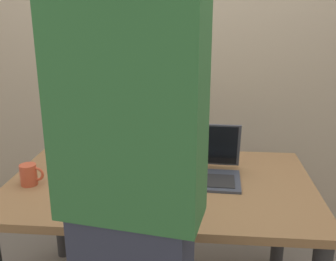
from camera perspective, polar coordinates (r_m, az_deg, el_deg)
desk at (r=1.90m, az=-1.12°, el=-10.17°), size 1.42×0.87×0.70m
laptop at (r=1.90m, az=5.30°, el=-5.02°), size 0.35×0.32×0.24m
beer_bottle_green at (r=2.13m, az=-12.97°, el=-1.25°), size 0.06×0.06×0.30m
beer_bottle_amber at (r=2.03m, az=-11.39°, el=-1.91°), size 0.07×0.07×0.30m
person_figure at (r=1.17m, az=-5.38°, el=-10.18°), size 0.44×0.31×1.82m
coffee_mug at (r=1.91m, az=-19.47°, el=-6.05°), size 0.11×0.08×0.10m
back_wall at (r=2.66m, az=1.12°, el=13.61°), size 6.00×0.10×2.60m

